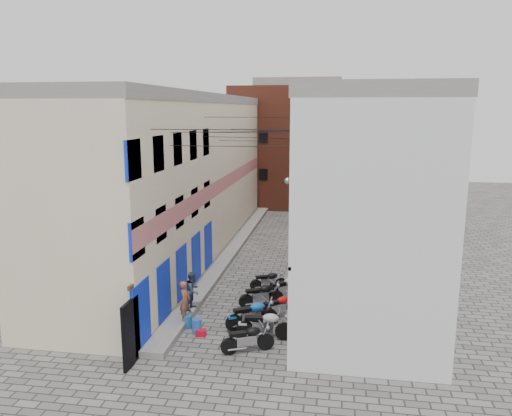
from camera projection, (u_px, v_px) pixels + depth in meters
The scene contains 21 objects.
ground at pixel (211, 365), 16.25m from camera, with size 90.00×90.00×0.00m, color #565351.
plinth at pixel (232, 249), 29.14m from camera, with size 0.90×26.00×0.25m, color gray.
building_left at pixel (181, 174), 28.70m from camera, with size 5.10×27.00×9.00m.
building_right at pixel (358, 178), 27.15m from camera, with size 5.94×26.00×9.00m.
building_far_brick_left at pixel (269, 147), 42.69m from camera, with size 6.00×6.00×10.00m, color brown.
building_far_brick_right at pixel (328, 157), 44.03m from camera, with size 5.00×6.00×8.00m, color brown.
building_far_concrete at pixel (298, 137), 48.08m from camera, with size 8.00×5.00×11.00m, color gray.
far_shopfront at pixel (288, 197), 40.41m from camera, with size 2.00×0.30×2.40m, color black.
overhead_wires at pixel (251, 133), 22.26m from camera, with size 5.80×13.02×1.32m.
motorcycle_a at pixel (248, 337), 16.98m from camera, with size 0.59×1.88×1.09m, color black, non-canonical shape.
motorcycle_b at pixel (264, 323), 17.94m from camera, with size 0.66×2.08×1.21m, color #ADADB2, non-canonical shape.
motorcycle_c at pixel (252, 313), 18.83m from camera, with size 0.66×2.10×1.21m, color #0C57B7, non-canonical shape.
motorcycle_d at pixel (279, 305), 19.74m from camera, with size 0.59×1.86×1.08m, color #B70F0D, non-canonical shape.
motorcycle_e at pixel (261, 294), 20.91m from camera, with size 0.62×1.97×1.14m, color black, non-canonical shape.
motorcycle_f at pixel (286, 287), 21.60m from camera, with size 0.67×2.14×1.24m, color #A3A4A8, non-canonical shape.
motorcycle_g at pixel (268, 280), 22.84m from camera, with size 0.54×1.72×1.00m, color black, non-canonical shape.
person_a at pixel (185, 301), 18.99m from camera, with size 0.56×0.37×1.54m, color #935635.
person_b at pixel (193, 290), 20.04m from camera, with size 0.75×0.58×1.54m, color #393F56.
water_jug_near at pixel (197, 326), 18.45m from camera, with size 0.36×0.36×0.57m, color blue.
water_jug_far at pixel (188, 322), 18.98m from camera, with size 0.30×0.30×0.47m, color #2163A5.
red_crate at pixel (201, 333), 18.30m from camera, with size 0.38×0.28×0.24m, color #B80D1D.
Camera 1 is at (3.89, -14.50, 8.19)m, focal length 35.00 mm.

